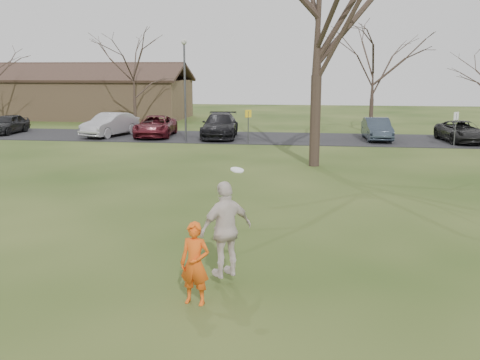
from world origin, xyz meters
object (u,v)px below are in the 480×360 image
Objects in this scene: car_6 at (462,132)px; car_5 at (377,129)px; car_0 at (8,124)px; big_tree at (318,11)px; player_defender at (195,264)px; lamp_post at (185,78)px; building at (79,97)px; car_3 at (220,126)px; car_2 at (155,126)px; catching_play at (226,229)px; car_1 at (110,125)px.

car_5 is at bearing 170.26° from car_6.
car_0 is 24.44m from big_tree.
lamp_post is at bearing 114.01° from player_defender.
building is 1.47× the size of big_tree.
car_6 is 14.59m from big_tree.
car_6 is (11.26, 25.20, -0.12)m from player_defender.
car_0 is at bearing 173.11° from car_6.
car_6 is (5.10, -0.32, -0.05)m from car_5.
car_3 is (15.22, -0.23, 0.11)m from car_0.
car_2 is 0.80× the size of lamp_post.
catching_play reaches higher than player_defender.
car_3 is 0.26× the size of building.
car_5 is 25.19m from catching_play.
player_defender reaches higher than car_0.
car_1 is 2.03× the size of catching_play.
car_5 is 12.60m from lamp_post.
car_0 is at bearing -168.33° from car_1.
car_2 is at bearing 175.89° from car_3.
big_tree is at bearing -43.15° from lamp_post.
car_2 is 1.18× the size of car_5.
car_0 is at bearing 136.91° from player_defender.
car_5 is at bearing -1.46° from car_0.
big_tree reaches higher than car_1.
car_5 reaches higher than car_2.
player_defender is 0.70× the size of catching_play.
big_tree reaches higher than catching_play.
car_1 reaches higher than car_6.
lamp_post is (13.43, -2.43, 3.25)m from car_0.
car_1 is 0.23× the size of building.
car_3 is at bearing 173.29° from car_6.
car_1 is at bearing 177.77° from car_2.
car_3 is at bearing 122.66° from big_tree.
player_defender reaches higher than car_6.
car_6 is at bearing -2.03° from car_0.
catching_play reaches higher than car_3.
player_defender is 0.35× the size of car_6.
building reaches higher than car_5.
lamp_post reaches higher than catching_play.
lamp_post is (-6.22, 22.15, 2.76)m from catching_play.
car_5 is (17.65, 0.41, -0.08)m from car_1.
car_0 is at bearing 174.25° from car_3.
car_1 is 22.75m from car_6.
car_6 is at bearing -23.41° from building.
car_1 is 7.50m from car_3.
player_defender is 25.65m from car_3.
player_defender is 0.41× the size of car_0.
building is at bearing 127.10° from player_defender.
car_2 is 0.36× the size of big_tree.
car_2 is 17.60m from building.
car_0 is 0.94× the size of car_5.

